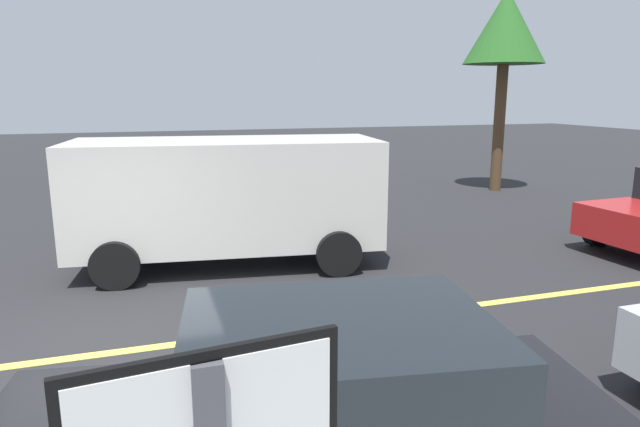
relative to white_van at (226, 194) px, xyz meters
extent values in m
plane|color=#262628|center=(-1.94, -3.12, -1.27)|extent=(80.00, 80.00, 0.00)
cube|color=#E0D14C|center=(1.06, -3.12, -1.26)|extent=(28.00, 0.16, 0.01)
cube|color=silver|center=(0.02, 0.00, 0.02)|extent=(5.41, 2.65, 1.82)
cube|color=black|center=(-2.04, 0.26, 0.42)|extent=(0.39, 1.85, 0.80)
cylinder|color=black|center=(-1.86, -0.77, -0.89)|extent=(0.79, 0.35, 0.76)
cylinder|color=black|center=(-1.60, 1.21, -0.89)|extent=(0.79, 0.35, 0.76)
cylinder|color=black|center=(1.65, -1.22, -0.89)|extent=(0.79, 0.35, 0.76)
cylinder|color=black|center=(1.91, 0.76, -0.89)|extent=(0.79, 0.35, 0.76)
cylinder|color=black|center=(7.19, -1.06, -0.95)|extent=(0.65, 0.26, 0.64)
cube|color=black|center=(-0.24, -6.47, -0.02)|extent=(2.22, 1.82, 0.62)
cylinder|color=black|center=(1.09, -5.81, -0.95)|extent=(0.67, 0.32, 0.64)
cylinder|color=#513823|center=(9.14, 5.14, 0.65)|extent=(0.34, 0.34, 3.83)
cone|color=#286023|center=(9.14, 5.14, 3.62)|extent=(2.39, 2.39, 2.12)
camera|label=1|loc=(-1.39, -9.63, 1.72)|focal=31.42mm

